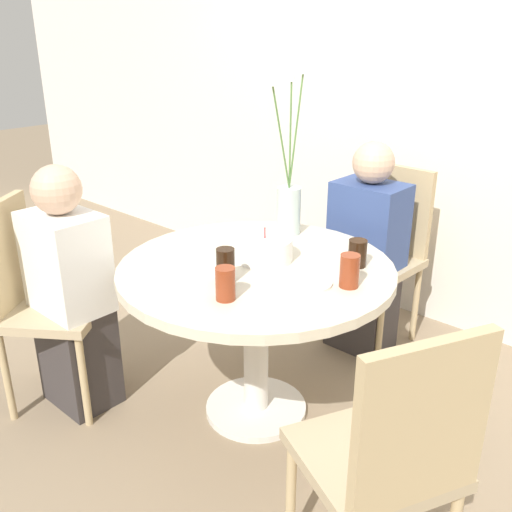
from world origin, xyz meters
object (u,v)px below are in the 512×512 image
(chair_right_flank, at_px, (384,245))
(drink_glass_0, at_px, (225,284))
(chair_left_flank, at_px, (391,454))
(flower_vase, at_px, (289,191))
(drink_glass_2, at_px, (350,271))
(drink_glass_3, at_px, (226,266))
(chair_far_back, at_px, (35,293))
(drink_glass_1, at_px, (357,253))
(person_boy, at_px, (71,298))
(side_plate, at_px, (309,283))
(person_woman, at_px, (366,256))
(birthday_cake, at_px, (265,249))

(chair_right_flank, distance_m, drink_glass_0, 1.27)
(chair_left_flank, xyz_separation_m, flower_vase, (-1.01, 0.80, 0.37))
(chair_left_flank, relative_size, drink_glass_2, 7.47)
(flower_vase, height_order, drink_glass_3, flower_vase)
(drink_glass_2, bearing_deg, chair_far_back, -151.13)
(flower_vase, bearing_deg, drink_glass_0, -68.08)
(chair_left_flank, height_order, flower_vase, flower_vase)
(chair_right_flank, xyz_separation_m, drink_glass_3, (-0.02, -1.14, 0.24))
(chair_right_flank, height_order, drink_glass_1, chair_right_flank)
(person_boy, bearing_deg, drink_glass_1, 37.60)
(drink_glass_2, distance_m, drink_glass_3, 0.45)
(drink_glass_3, bearing_deg, side_plate, 37.95)
(flower_vase, bearing_deg, person_woman, 65.77)
(birthday_cake, relative_size, drink_glass_0, 1.89)
(drink_glass_2, bearing_deg, drink_glass_0, -124.50)
(chair_right_flank, bearing_deg, drink_glass_1, -66.76)
(chair_right_flank, xyz_separation_m, person_woman, (-0.01, -0.16, -0.02))
(flower_vase, xyz_separation_m, drink_glass_0, (0.28, -0.68, -0.14))
(side_plate, bearing_deg, person_woman, 106.35)
(drink_glass_0, distance_m, drink_glass_2, 0.46)
(chair_right_flank, bearing_deg, drink_glass_3, -88.48)
(birthday_cake, height_order, drink_glass_2, birthday_cake)
(side_plate, xyz_separation_m, drink_glass_1, (0.04, 0.27, 0.05))
(chair_left_flank, xyz_separation_m, person_woman, (-0.83, 1.20, -0.02))
(flower_vase, distance_m, person_woman, 0.59)
(drink_glass_2, xyz_separation_m, person_boy, (-1.03, -0.54, -0.25))
(drink_glass_3, distance_m, person_woman, 1.02)
(person_boy, bearing_deg, drink_glass_2, 27.93)
(person_boy, bearing_deg, chair_left_flank, 2.02)
(flower_vase, bearing_deg, chair_right_flank, 71.50)
(chair_right_flank, distance_m, drink_glass_3, 1.17)
(chair_far_back, distance_m, chair_left_flank, 1.64)
(chair_left_flank, xyz_separation_m, person_boy, (-1.50, -0.05, -0.02))
(flower_vase, distance_m, drink_glass_2, 0.63)
(drink_glass_0, distance_m, person_woman, 1.12)
(drink_glass_0, distance_m, drink_glass_1, 0.59)
(chair_far_back, xyz_separation_m, drink_glass_3, (0.80, 0.36, 0.24))
(flower_vase, distance_m, drink_glass_3, 0.62)
(birthday_cake, bearing_deg, person_woman, 86.63)
(chair_left_flank, bearing_deg, drink_glass_3, -79.06)
(chair_left_flank, bearing_deg, drink_glass_2, -110.47)
(chair_right_flank, bearing_deg, birthday_cake, -90.86)
(person_woman, distance_m, person_boy, 1.43)
(drink_glass_0, xyz_separation_m, drink_glass_3, (-0.10, 0.10, 0.01))
(chair_right_flank, distance_m, birthday_cake, 0.92)
(side_plate, xyz_separation_m, drink_glass_2, (0.12, 0.08, 0.06))
(drink_glass_1, bearing_deg, chair_right_flank, 110.92)
(drink_glass_2, bearing_deg, drink_glass_3, -142.91)
(chair_right_flank, height_order, person_boy, person_boy)
(flower_vase, bearing_deg, drink_glass_2, -29.85)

